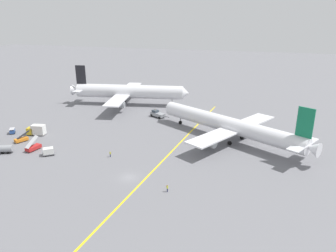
{
  "coord_description": "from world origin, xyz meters",
  "views": [
    {
      "loc": [
        29.25,
        -63.48,
        37.78
      ],
      "look_at": [
        1.39,
        28.45,
        4.0
      ],
      "focal_mm": 33.82,
      "sensor_mm": 36.0,
      "label": 1
    }
  ],
  "objects_px": {
    "gse_container_dolly_flat": "(48,151)",
    "pushback_tug": "(157,114)",
    "gse_belt_loader_portside": "(21,139)",
    "airliner_at_gate_left": "(129,92)",
    "gse_baggage_cart_near_cluster": "(12,131)",
    "airliner_being_pushed": "(229,125)",
    "gse_catering_truck_tall": "(36,130)",
    "gse_fuel_bowser_stubby": "(3,149)",
    "ground_crew_marshaller_foreground": "(110,154)",
    "ground_crew_ramp_agent_by_cones": "(167,188)",
    "gse_stair_truck_yellow": "(33,147)"
  },
  "relations": [
    {
      "from": "gse_container_dolly_flat",
      "to": "airliner_at_gate_left",
      "type": "bearing_deg",
      "value": 89.66
    },
    {
      "from": "airliner_being_pushed",
      "to": "gse_catering_truck_tall",
      "type": "xyz_separation_m",
      "value": [
        -61.48,
        -14.26,
        -3.15
      ]
    },
    {
      "from": "airliner_at_gate_left",
      "to": "ground_crew_marshaller_foreground",
      "type": "xyz_separation_m",
      "value": [
        17.06,
        -52.61,
        -5.0
      ]
    },
    {
      "from": "pushback_tug",
      "to": "gse_belt_loader_portside",
      "type": "height_order",
      "value": "gse_belt_loader_portside"
    },
    {
      "from": "gse_catering_truck_tall",
      "to": "gse_baggage_cart_near_cluster",
      "type": "relative_size",
      "value": 1.97
    },
    {
      "from": "ground_crew_marshaller_foreground",
      "to": "airliner_at_gate_left",
      "type": "bearing_deg",
      "value": 107.97
    },
    {
      "from": "airliner_at_gate_left",
      "to": "gse_stair_truck_yellow",
      "type": "height_order",
      "value": "airliner_at_gate_left"
    },
    {
      "from": "gse_stair_truck_yellow",
      "to": "gse_catering_truck_tall",
      "type": "height_order",
      "value": "gse_stair_truck_yellow"
    },
    {
      "from": "airliner_being_pushed",
      "to": "ground_crew_marshaller_foreground",
      "type": "xyz_separation_m",
      "value": [
        -30.21,
        -22.84,
        -4.04
      ]
    },
    {
      "from": "airliner_at_gate_left",
      "to": "gse_baggage_cart_near_cluster",
      "type": "xyz_separation_m",
      "value": [
        -23.07,
        -45.25,
        -5.0
      ]
    },
    {
      "from": "airliner_at_gate_left",
      "to": "gse_baggage_cart_near_cluster",
      "type": "relative_size",
      "value": 16.81
    },
    {
      "from": "gse_stair_truck_yellow",
      "to": "gse_catering_truck_tall",
      "type": "xyz_separation_m",
      "value": [
        -7.37,
        10.94,
        0.73
      ]
    },
    {
      "from": "airliner_being_pushed",
      "to": "pushback_tug",
      "type": "bearing_deg",
      "value": 151.3
    },
    {
      "from": "gse_container_dolly_flat",
      "to": "gse_fuel_bowser_stubby",
      "type": "relative_size",
      "value": 0.74
    },
    {
      "from": "airliner_at_gate_left",
      "to": "ground_crew_ramp_agent_by_cones",
      "type": "bearing_deg",
      "value": -60.07
    },
    {
      "from": "airliner_at_gate_left",
      "to": "gse_fuel_bowser_stubby",
      "type": "height_order",
      "value": "airliner_at_gate_left"
    },
    {
      "from": "pushback_tug",
      "to": "gse_baggage_cart_near_cluster",
      "type": "xyz_separation_m",
      "value": [
        -40.94,
        -31.57,
        -0.37
      ]
    },
    {
      "from": "airliner_being_pushed",
      "to": "gse_container_dolly_flat",
      "type": "height_order",
      "value": "airliner_being_pushed"
    },
    {
      "from": "gse_stair_truck_yellow",
      "to": "gse_fuel_bowser_stubby",
      "type": "height_order",
      "value": "gse_stair_truck_yellow"
    },
    {
      "from": "gse_catering_truck_tall",
      "to": "ground_crew_ramp_agent_by_cones",
      "type": "bearing_deg",
      "value": -22.69
    },
    {
      "from": "gse_fuel_bowser_stubby",
      "to": "ground_crew_ramp_agent_by_cones",
      "type": "relative_size",
      "value": 2.99
    },
    {
      "from": "airliner_at_gate_left",
      "to": "gse_fuel_bowser_stubby",
      "type": "xyz_separation_m",
      "value": [
        -13.55,
        -59.23,
        -4.52
      ]
    },
    {
      "from": "pushback_tug",
      "to": "ground_crew_ramp_agent_by_cones",
      "type": "bearing_deg",
      "value": -68.99
    },
    {
      "from": "pushback_tug",
      "to": "gse_container_dolly_flat",
      "type": "height_order",
      "value": "pushback_tug"
    },
    {
      "from": "airliner_being_pushed",
      "to": "gse_fuel_bowser_stubby",
      "type": "xyz_separation_m",
      "value": [
        -60.83,
        -29.46,
        -3.57
      ]
    },
    {
      "from": "gse_belt_loader_portside",
      "to": "ground_crew_ramp_agent_by_cones",
      "type": "bearing_deg",
      "value": -16.22
    },
    {
      "from": "gse_belt_loader_portside",
      "to": "ground_crew_ramp_agent_by_cones",
      "type": "distance_m",
      "value": 54.98
    },
    {
      "from": "pushback_tug",
      "to": "gse_fuel_bowser_stubby",
      "type": "relative_size",
      "value": 1.69
    },
    {
      "from": "gse_container_dolly_flat",
      "to": "ground_crew_ramp_agent_by_cones",
      "type": "height_order",
      "value": "gse_container_dolly_flat"
    },
    {
      "from": "gse_belt_loader_portside",
      "to": "gse_fuel_bowser_stubby",
      "type": "relative_size",
      "value": 0.95
    },
    {
      "from": "gse_stair_truck_yellow",
      "to": "airliner_at_gate_left",
      "type": "bearing_deg",
      "value": 82.92
    },
    {
      "from": "gse_baggage_cart_near_cluster",
      "to": "ground_crew_marshaller_foreground",
      "type": "height_order",
      "value": "gse_baggage_cart_near_cluster"
    },
    {
      "from": "gse_belt_loader_portside",
      "to": "gse_baggage_cart_near_cluster",
      "type": "relative_size",
      "value": 1.6
    },
    {
      "from": "airliner_at_gate_left",
      "to": "ground_crew_ramp_agent_by_cones",
      "type": "relative_size",
      "value": 30.01
    },
    {
      "from": "airliner_being_pushed",
      "to": "ground_crew_marshaller_foreground",
      "type": "relative_size",
      "value": 31.31
    },
    {
      "from": "gse_baggage_cart_near_cluster",
      "to": "ground_crew_ramp_agent_by_cones",
      "type": "bearing_deg",
      "value": -18.64
    },
    {
      "from": "airliner_being_pushed",
      "to": "gse_baggage_cart_near_cluster",
      "type": "distance_m",
      "value": 72.14
    },
    {
      "from": "gse_container_dolly_flat",
      "to": "pushback_tug",
      "type": "bearing_deg",
      "value": 67.02
    },
    {
      "from": "gse_catering_truck_tall",
      "to": "ground_crew_marshaller_foreground",
      "type": "xyz_separation_m",
      "value": [
        31.26,
        -8.58,
        -0.9
      ]
    },
    {
      "from": "gse_belt_loader_portside",
      "to": "ground_crew_marshaller_foreground",
      "type": "relative_size",
      "value": 3.02
    },
    {
      "from": "gse_fuel_bowser_stubby",
      "to": "ground_crew_ramp_agent_by_cones",
      "type": "bearing_deg",
      "value": -7.28
    },
    {
      "from": "airliner_being_pushed",
      "to": "gse_container_dolly_flat",
      "type": "bearing_deg",
      "value": -150.57
    },
    {
      "from": "gse_belt_loader_portside",
      "to": "gse_baggage_cart_near_cluster",
      "type": "height_order",
      "value": "gse_belt_loader_portside"
    },
    {
      "from": "gse_container_dolly_flat",
      "to": "gse_baggage_cart_near_cluster",
      "type": "relative_size",
      "value": 1.24
    },
    {
      "from": "gse_stair_truck_yellow",
      "to": "ground_crew_ramp_agent_by_cones",
      "type": "bearing_deg",
      "value": -13.63
    },
    {
      "from": "gse_belt_loader_portside",
      "to": "gse_fuel_bowser_stubby",
      "type": "distance_m",
      "value": 8.9
    },
    {
      "from": "gse_container_dolly_flat",
      "to": "ground_crew_marshaller_foreground",
      "type": "bearing_deg",
      "value": 13.01
    },
    {
      "from": "gse_belt_loader_portside",
      "to": "airliner_at_gate_left",
      "type": "bearing_deg",
      "value": 73.55
    },
    {
      "from": "gse_fuel_bowser_stubby",
      "to": "ground_crew_marshaller_foreground",
      "type": "height_order",
      "value": "gse_fuel_bowser_stubby"
    },
    {
      "from": "ground_crew_marshaller_foreground",
      "to": "gse_fuel_bowser_stubby",
      "type": "bearing_deg",
      "value": -167.8
    }
  ]
}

